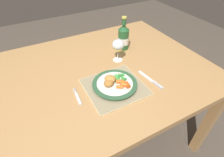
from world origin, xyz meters
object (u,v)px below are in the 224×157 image
Objects in this scene: dinner_plate at (115,84)px; fork at (78,97)px; dining_table at (93,81)px; wine_glass at (118,46)px; table_knife at (152,81)px; bottle at (123,37)px.

dinner_plate is 0.21m from fork.
wine_glass is at bearing 10.96° from dining_table.
wine_glass is at bearing 30.09° from fork.
dinner_plate reaches higher than table_knife.
dining_table is 7.63× the size of table_knife.
wine_glass is at bearing 56.95° from dinner_plate.
bottle reaches higher than table_knife.
dinner_plate is 1.66× the size of wine_glass.
table_knife is at bearing -16.83° from dinner_plate.
wine_glass is at bearing 103.60° from table_knife.
dining_table is 5.94× the size of dinner_plate.
dining_table is 0.24m from fork.
wine_glass is 0.64× the size of bottle.
fork is 0.56m from bottle.
bottle is at bearing 26.65° from dining_table.
table_knife is 0.41m from bottle.
dinner_plate is (0.06, -0.18, 0.09)m from dining_table.
bottle is (0.25, 0.33, 0.07)m from dinner_plate.
bottle is (0.04, 0.40, 0.08)m from table_knife.
wine_glass is (0.20, 0.04, 0.18)m from dining_table.
wine_glass is (-0.07, 0.28, 0.10)m from table_knife.
wine_glass reaches higher than table_knife.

